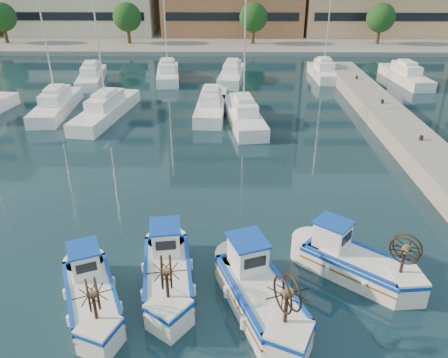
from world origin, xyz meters
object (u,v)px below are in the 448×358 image
fishing_boat_c (259,290)px  fishing_boat_d (353,260)px  fishing_boat_a (91,292)px  fishing_boat_b (167,270)px

fishing_boat_c → fishing_boat_d: (3.86, 1.94, -0.07)m
fishing_boat_a → fishing_boat_b: 2.89m
fishing_boat_d → fishing_boat_c: bearing=156.1°
fishing_boat_a → fishing_boat_c: size_ratio=0.88×
fishing_boat_a → fishing_boat_d: 10.13m
fishing_boat_c → fishing_boat_d: size_ratio=1.14×
fishing_boat_a → fishing_boat_d: fishing_boat_d is taller
fishing_boat_b → fishing_boat_c: 3.64m
fishing_boat_b → fishing_boat_d: 7.35m
fishing_boat_b → fishing_boat_c: (3.45, -1.15, 0.05)m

